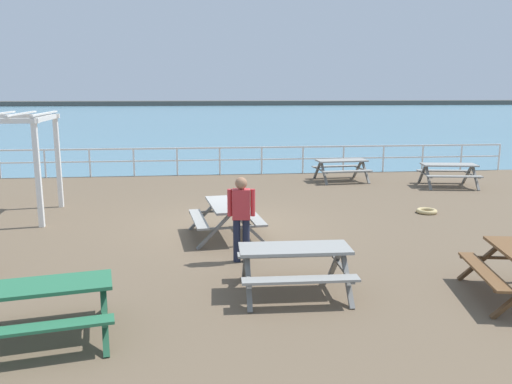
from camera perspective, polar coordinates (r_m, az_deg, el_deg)
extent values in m
cube|color=brown|center=(12.77, -2.71, -4.14)|extent=(30.00, 24.00, 0.20)
cube|color=teal|center=(65.13, -5.44, 8.32)|extent=(142.00, 90.00, 0.01)
cube|color=#4C4C47|center=(108.10, -5.71, 9.47)|extent=(142.00, 6.00, 1.80)
cube|color=white|center=(20.18, -4.03, 4.87)|extent=(23.00, 0.06, 0.06)
cube|color=white|center=(20.24, -4.01, 3.54)|extent=(23.00, 0.05, 0.05)
cylinder|color=white|center=(21.07, -22.19, 2.89)|extent=(0.07, 0.07, 1.05)
cylinder|color=white|center=(20.68, -17.81, 3.04)|extent=(0.07, 0.07, 1.05)
cylinder|color=white|center=(20.40, -13.28, 3.18)|extent=(0.07, 0.07, 1.05)
cylinder|color=white|center=(20.26, -8.66, 3.29)|extent=(0.07, 0.07, 1.05)
cylinder|color=white|center=(20.25, -4.01, 3.39)|extent=(0.07, 0.07, 1.05)
cylinder|color=white|center=(20.37, 0.62, 3.46)|extent=(0.07, 0.07, 1.05)
cylinder|color=white|center=(20.62, 5.17, 3.52)|extent=(0.07, 0.07, 1.05)
cylinder|color=white|center=(21.00, 9.58, 3.54)|extent=(0.07, 0.07, 1.05)
cylinder|color=white|center=(21.50, 13.81, 3.55)|extent=(0.07, 0.07, 1.05)
cylinder|color=white|center=(22.11, 17.83, 3.54)|extent=(0.07, 0.07, 1.05)
cylinder|color=white|center=(22.82, 21.62, 3.51)|extent=(0.07, 0.07, 1.05)
cylinder|color=white|center=(23.62, 25.16, 3.48)|extent=(0.07, 0.07, 1.05)
cube|color=gray|center=(18.88, 20.47, 2.82)|extent=(1.88, 0.96, 0.05)
cube|color=gray|center=(19.51, 19.86, 2.22)|extent=(1.82, 0.52, 0.04)
cube|color=gray|center=(18.34, 20.99, 1.61)|extent=(1.82, 0.52, 0.04)
cube|color=slate|center=(19.54, 22.24, 1.84)|extent=(0.20, 0.80, 0.79)
cube|color=slate|center=(18.84, 22.99, 1.47)|extent=(0.20, 0.80, 0.79)
cube|color=slate|center=(19.18, 22.62, 1.79)|extent=(0.28, 1.49, 0.04)
cube|color=slate|center=(19.07, 17.82, 1.93)|extent=(0.20, 0.80, 0.79)
cube|color=slate|center=(18.35, 18.43, 1.55)|extent=(0.20, 0.80, 0.79)
cube|color=slate|center=(18.70, 18.13, 1.88)|extent=(0.28, 1.49, 0.04)
cube|color=gray|center=(8.47, 4.28, -6.21)|extent=(1.81, 0.74, 0.05)
cube|color=gray|center=(9.15, 3.64, -6.84)|extent=(1.81, 0.30, 0.04)
cube|color=gray|center=(7.99, 4.94, -9.59)|extent=(1.81, 0.30, 0.04)
cube|color=slate|center=(9.09, 8.78, -7.58)|extent=(0.10, 0.79, 0.79)
cube|color=slate|center=(8.40, 9.97, -9.21)|extent=(0.10, 0.79, 0.79)
cube|color=slate|center=(8.73, 9.36, -8.08)|extent=(0.09, 1.50, 0.04)
cube|color=slate|center=(8.86, -1.18, -7.94)|extent=(0.10, 0.79, 0.79)
cube|color=slate|center=(8.16, -0.84, -9.66)|extent=(0.10, 0.79, 0.79)
cube|color=slate|center=(8.49, -1.02, -8.48)|extent=(0.09, 1.50, 0.04)
cube|color=#286B47|center=(7.46, -22.60, -9.54)|extent=(1.90, 1.03, 0.05)
cube|color=#286B47|center=(8.14, -22.02, -10.01)|extent=(1.82, 0.59, 0.04)
cube|color=#286B47|center=(7.00, -22.89, -13.61)|extent=(1.82, 0.59, 0.04)
cube|color=#1E5035|center=(7.89, -16.39, -10.88)|extent=(0.23, 0.79, 0.79)
cube|color=#1E5035|center=(7.20, -16.31, -13.08)|extent=(0.23, 0.79, 0.79)
cube|color=#1E5035|center=(7.53, -16.38, -11.62)|extent=(0.34, 1.48, 0.04)
cube|color=gray|center=(11.62, -3.33, -1.38)|extent=(0.91, 1.87, 0.05)
cube|color=gray|center=(11.60, -6.33, -2.97)|extent=(0.47, 1.82, 0.04)
cube|color=gray|center=(11.80, -0.34, -2.66)|extent=(0.47, 1.82, 0.04)
cube|color=slate|center=(12.40, -5.62, -2.38)|extent=(0.80, 0.17, 0.79)
cube|color=slate|center=(12.51, -2.21, -2.21)|extent=(0.80, 0.17, 0.79)
cube|color=slate|center=(12.44, -3.91, -2.10)|extent=(1.50, 0.24, 0.04)
cube|color=slate|center=(10.90, -4.57, -4.28)|extent=(0.80, 0.17, 0.79)
cube|color=slate|center=(11.03, -0.70, -4.06)|extent=(0.80, 0.17, 0.79)
cube|color=slate|center=(10.95, -2.63, -3.94)|extent=(1.50, 0.24, 0.04)
cube|color=gray|center=(19.01, 9.39, 3.44)|extent=(1.85, 0.85, 0.05)
cube|color=gray|center=(19.63, 8.75, 2.82)|extent=(1.82, 0.41, 0.04)
cube|color=gray|center=(18.48, 10.02, 2.26)|extent=(1.82, 0.41, 0.04)
cube|color=slate|center=(19.69, 11.12, 2.54)|extent=(0.15, 0.80, 0.79)
cube|color=slate|center=(19.01, 11.96, 2.20)|extent=(0.15, 0.80, 0.79)
cube|color=slate|center=(19.34, 11.54, 2.51)|extent=(0.18, 1.50, 0.04)
cube|color=slate|center=(19.17, 6.78, 2.44)|extent=(0.15, 0.80, 0.79)
cube|color=slate|center=(18.46, 7.48, 2.09)|extent=(0.15, 0.80, 0.79)
cube|color=slate|center=(18.81, 7.13, 2.40)|extent=(0.18, 1.50, 0.04)
cube|color=brown|center=(9.09, 23.77, -7.94)|extent=(0.58, 1.82, 0.04)
cube|color=#50351E|center=(9.89, 23.60, -6.86)|extent=(0.79, 0.22, 0.79)
cube|color=#50351E|center=(10.00, 25.66, -6.55)|extent=(1.49, 0.33, 0.04)
cylinder|color=#1E2338|center=(10.03, -2.12, -5.33)|extent=(0.14, 0.14, 0.85)
cylinder|color=#1E2338|center=(10.03, -1.09, -5.33)|extent=(0.14, 0.14, 0.85)
cube|color=red|center=(9.85, -1.63, -1.34)|extent=(0.36, 0.25, 0.58)
cylinder|color=red|center=(9.85, -2.91, -1.18)|extent=(0.09, 0.09, 0.52)
cylinder|color=red|center=(9.84, -0.35, -1.18)|extent=(0.09, 0.09, 0.52)
sphere|color=#9E7051|center=(9.77, -1.64, 0.98)|extent=(0.23, 0.23, 0.23)
cube|color=white|center=(15.52, -20.91, 2.97)|extent=(0.12, 0.12, 2.50)
cube|color=white|center=(13.40, -22.84, 1.62)|extent=(0.12, 0.12, 2.50)
cube|color=white|center=(14.33, -22.19, 7.52)|extent=(0.23, 2.44, 0.12)
cube|color=white|center=(15.68, -25.21, 7.54)|extent=(2.44, 0.23, 0.12)
cube|color=white|center=(14.46, -24.36, 7.86)|extent=(0.20, 2.56, 0.04)
cube|color=white|center=(14.33, -22.22, 8.00)|extent=(0.20, 2.56, 0.04)
torus|color=tan|center=(14.73, 18.26, -2.00)|extent=(0.55, 0.55, 0.11)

